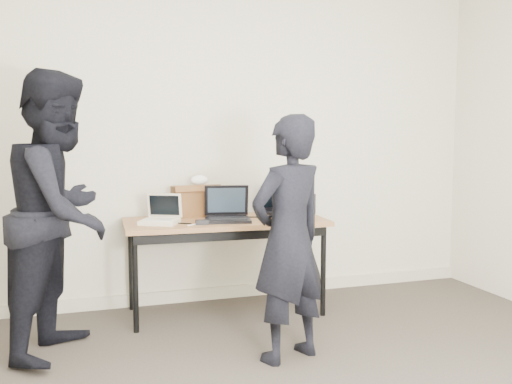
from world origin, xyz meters
name	(u,v)px	position (x,y,z in m)	size (l,w,h in m)	color
room	(347,138)	(0.00, 0.00, 1.35)	(4.60, 4.60, 2.80)	#3C352D
desk	(226,227)	(-0.06, 1.86, 0.66)	(1.53, 0.72, 0.72)	brown
laptop_beige	(161,218)	(-0.55, 1.84, 0.76)	(0.34, 0.34, 0.21)	beige
laptop_center	(227,213)	(-0.05, 1.82, 0.78)	(0.39, 0.38, 0.26)	black
laptop_right	(282,207)	(0.47, 2.04, 0.77)	(0.39, 0.38, 0.23)	black
leather_satchel	(196,200)	(-0.24, 2.08, 0.85)	(0.37, 0.20, 0.25)	brown
tissue	(199,180)	(-0.21, 2.09, 1.00)	(0.13, 0.10, 0.08)	white
equipment_box	(294,203)	(0.57, 2.05, 0.80)	(0.28, 0.24, 0.16)	black
power_brick	(202,222)	(-0.28, 1.69, 0.74)	(0.09, 0.05, 0.03)	black
cables	(217,221)	(-0.14, 1.80, 0.72)	(1.02, 0.28, 0.01)	silver
person_typist	(289,239)	(0.07, 0.89, 0.74)	(0.54, 0.35, 1.48)	black
person_observer	(61,213)	(-1.22, 1.45, 0.88)	(0.85, 0.66, 1.75)	black
baseboard	(221,292)	(0.00, 2.23, 0.05)	(4.50, 0.03, 0.10)	#BEB79D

